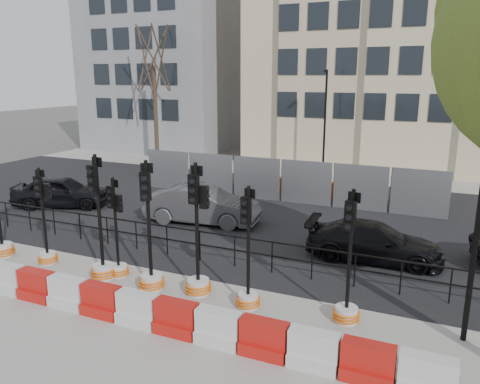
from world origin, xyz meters
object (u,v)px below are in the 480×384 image
at_px(traffic_signal_d, 118,254).
at_px(traffic_signal_h, 347,296).
at_px(traffic_signal_a, 0,235).
at_px(car_a, 61,191).
at_px(car_c, 374,242).

height_order(traffic_signal_d, traffic_signal_h, traffic_signal_h).
bearing_deg(traffic_signal_h, traffic_signal_d, -167.08).
xyz_separation_m(traffic_signal_a, car_a, (-2.62, 5.33, -0.05)).
height_order(traffic_signal_d, car_a, traffic_signal_d).
height_order(traffic_signal_h, car_a, traffic_signal_h).
bearing_deg(car_c, traffic_signal_h, 177.17).
bearing_deg(traffic_signal_d, traffic_signal_a, -168.10).
distance_m(car_a, car_c, 13.61).
bearing_deg(car_a, traffic_signal_a, -177.51).
distance_m(traffic_signal_a, traffic_signal_d, 4.41).
height_order(car_a, car_c, car_a).
bearing_deg(traffic_signal_h, car_c, 102.34).
bearing_deg(traffic_signal_h, traffic_signal_a, -165.91).
bearing_deg(traffic_signal_d, car_c, 41.56).
xyz_separation_m(traffic_signal_h, car_c, (0.01, 4.21, -0.06)).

